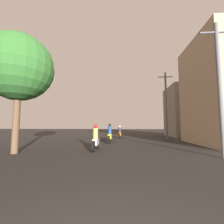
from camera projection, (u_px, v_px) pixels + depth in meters
motorcycle_silver at (96, 140)px, 9.32m from camera, size 0.60×1.98×1.61m
motorcycle_yellow at (110, 135)px, 13.39m from camera, size 0.60×2.08×1.68m
motorcycle_blue at (110, 134)px, 15.89m from camera, size 0.60×1.96×1.43m
motorcycle_orange at (120, 133)px, 18.27m from camera, size 0.60×1.87×1.50m
building_right_near at (221, 91)px, 12.27m from camera, size 4.30×6.40×8.75m
building_right_far at (189, 111)px, 20.47m from camera, size 5.32×5.47×6.85m
utility_pole_near at (220, 85)px, 7.32m from camera, size 1.60×0.20×6.73m
utility_pole_far at (166, 104)px, 16.42m from camera, size 1.60×0.20×7.43m
street_tree at (19, 68)px, 8.63m from camera, size 3.84×3.84×6.79m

